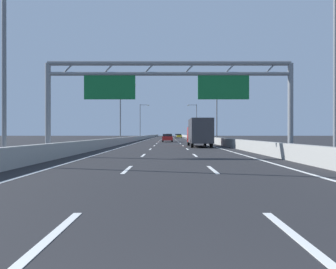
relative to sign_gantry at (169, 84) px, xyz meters
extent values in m
plane|color=#262628|center=(0.04, 79.50, -4.82)|extent=(260.00, 260.00, 0.00)
cube|color=white|center=(-1.76, -17.00, -4.82)|extent=(0.16, 3.00, 0.01)
cube|color=white|center=(-1.76, -8.00, -4.82)|extent=(0.16, 3.00, 0.01)
cube|color=white|center=(-1.76, 1.00, -4.82)|extent=(0.16, 3.00, 0.01)
cube|color=white|center=(-1.76, 10.00, -4.82)|extent=(0.16, 3.00, 0.01)
cube|color=white|center=(-1.76, 19.00, -4.82)|extent=(0.16, 3.00, 0.01)
cube|color=white|center=(-1.76, 28.00, -4.82)|extent=(0.16, 3.00, 0.01)
cube|color=white|center=(-1.76, 37.00, -4.82)|extent=(0.16, 3.00, 0.01)
cube|color=white|center=(-1.76, 46.00, -4.82)|extent=(0.16, 3.00, 0.01)
cube|color=white|center=(-1.76, 55.00, -4.82)|extent=(0.16, 3.00, 0.01)
cube|color=white|center=(-1.76, 64.00, -4.82)|extent=(0.16, 3.00, 0.01)
cube|color=white|center=(-1.76, 73.00, -4.82)|extent=(0.16, 3.00, 0.01)
cube|color=white|center=(-1.76, 82.00, -4.82)|extent=(0.16, 3.00, 0.01)
cube|color=white|center=(-1.76, 91.00, -4.82)|extent=(0.16, 3.00, 0.01)
cube|color=white|center=(-1.76, 100.00, -4.82)|extent=(0.16, 3.00, 0.01)
cube|color=white|center=(-1.76, 109.00, -4.82)|extent=(0.16, 3.00, 0.01)
cube|color=white|center=(-1.76, 118.00, -4.82)|extent=(0.16, 3.00, 0.01)
cube|color=white|center=(-1.76, 127.00, -4.82)|extent=(0.16, 3.00, 0.01)
cube|color=white|center=(-1.76, 136.00, -4.82)|extent=(0.16, 3.00, 0.01)
cube|color=white|center=(1.84, -17.00, -4.82)|extent=(0.16, 3.00, 0.01)
cube|color=white|center=(1.84, -8.00, -4.82)|extent=(0.16, 3.00, 0.01)
cube|color=white|center=(1.84, 1.00, -4.82)|extent=(0.16, 3.00, 0.01)
cube|color=white|center=(1.84, 10.00, -4.82)|extent=(0.16, 3.00, 0.01)
cube|color=white|center=(1.84, 19.00, -4.82)|extent=(0.16, 3.00, 0.01)
cube|color=white|center=(1.84, 28.00, -4.82)|extent=(0.16, 3.00, 0.01)
cube|color=white|center=(1.84, 37.00, -4.82)|extent=(0.16, 3.00, 0.01)
cube|color=white|center=(1.84, 46.00, -4.82)|extent=(0.16, 3.00, 0.01)
cube|color=white|center=(1.84, 55.00, -4.82)|extent=(0.16, 3.00, 0.01)
cube|color=white|center=(1.84, 64.00, -4.82)|extent=(0.16, 3.00, 0.01)
cube|color=white|center=(1.84, 73.00, -4.82)|extent=(0.16, 3.00, 0.01)
cube|color=white|center=(1.84, 82.00, -4.82)|extent=(0.16, 3.00, 0.01)
cube|color=white|center=(1.84, 91.00, -4.82)|extent=(0.16, 3.00, 0.01)
cube|color=white|center=(1.84, 100.00, -4.82)|extent=(0.16, 3.00, 0.01)
cube|color=white|center=(1.84, 109.00, -4.82)|extent=(0.16, 3.00, 0.01)
cube|color=white|center=(1.84, 118.00, -4.82)|extent=(0.16, 3.00, 0.01)
cube|color=white|center=(1.84, 127.00, -4.82)|extent=(0.16, 3.00, 0.01)
cube|color=white|center=(1.84, 136.00, -4.82)|extent=(0.16, 3.00, 0.01)
cube|color=white|center=(-5.21, 67.50, -4.82)|extent=(0.16, 176.00, 0.01)
cube|color=white|center=(5.29, 67.50, -4.82)|extent=(0.16, 176.00, 0.01)
cube|color=#9E9E99|center=(-6.86, 89.50, -4.35)|extent=(0.45, 220.00, 0.95)
cube|color=#9E9E99|center=(6.94, 89.50, -4.35)|extent=(0.45, 220.00, 0.95)
cylinder|color=gray|center=(-8.03, 0.00, -1.72)|extent=(0.36, 0.36, 6.20)
cylinder|color=gray|center=(8.11, 0.00, -1.72)|extent=(0.36, 0.36, 6.20)
cylinder|color=gray|center=(0.04, 0.00, 1.38)|extent=(16.14, 0.32, 0.32)
cylinder|color=gray|center=(0.04, 0.00, 0.68)|extent=(16.14, 0.26, 0.26)
cylinder|color=gray|center=(-6.69, 0.00, 1.03)|extent=(0.74, 0.10, 0.74)
cylinder|color=gray|center=(-3.99, 0.00, 1.03)|extent=(0.74, 0.10, 0.74)
cylinder|color=gray|center=(-1.30, 0.00, 1.03)|extent=(0.74, 0.10, 0.74)
cylinder|color=gray|center=(1.39, 0.00, 1.03)|extent=(0.74, 0.10, 0.74)
cylinder|color=gray|center=(4.08, 0.00, 1.03)|extent=(0.74, 0.10, 0.74)
cylinder|color=gray|center=(6.77, 0.00, 1.03)|extent=(0.74, 0.10, 0.74)
cube|color=#146B33|center=(-3.92, 0.00, -0.22)|extent=(3.40, 0.12, 1.60)
cube|color=#146B33|center=(3.65, 0.00, -0.22)|extent=(3.40, 0.12, 1.60)
cylinder|color=slate|center=(-7.66, -6.55, -0.07)|extent=(0.20, 0.20, 9.50)
cylinder|color=slate|center=(7.74, -6.55, -0.07)|extent=(0.20, 0.20, 9.50)
cylinder|color=slate|center=(-7.66, 30.39, -0.07)|extent=(0.20, 0.20, 9.50)
cylinder|color=slate|center=(-6.56, 30.39, 4.53)|extent=(2.20, 0.12, 0.12)
cube|color=#F2EAC6|center=(-5.46, 30.39, 4.43)|extent=(0.56, 0.28, 0.20)
cylinder|color=slate|center=(7.74, 30.39, -0.07)|extent=(0.20, 0.20, 9.50)
cylinder|color=slate|center=(6.64, 30.39, 4.53)|extent=(2.20, 0.12, 0.12)
cube|color=#F2EAC6|center=(5.54, 30.39, 4.43)|extent=(0.56, 0.28, 0.20)
cylinder|color=slate|center=(-7.66, 67.34, -0.07)|extent=(0.20, 0.20, 9.50)
cylinder|color=slate|center=(-6.56, 67.34, 4.53)|extent=(2.20, 0.12, 0.12)
cube|color=#F2EAC6|center=(-5.46, 67.34, 4.43)|extent=(0.56, 0.28, 0.20)
cylinder|color=slate|center=(7.74, 67.34, -0.07)|extent=(0.20, 0.20, 9.50)
cylinder|color=slate|center=(6.64, 67.34, 4.53)|extent=(2.20, 0.12, 0.12)
cube|color=#F2EAC6|center=(5.54, 67.34, 4.43)|extent=(0.56, 0.28, 0.20)
cube|color=red|center=(-0.14, 37.54, -4.16)|extent=(1.87, 4.64, 0.69)
cube|color=black|center=(-0.14, 36.95, -3.59)|extent=(1.64, 2.22, 0.45)
cylinder|color=black|center=(-0.96, 39.31, -4.50)|extent=(0.22, 0.64, 0.64)
cylinder|color=black|center=(0.68, 39.31, -4.50)|extent=(0.22, 0.64, 0.64)
cylinder|color=black|center=(-0.96, 35.77, -4.50)|extent=(0.22, 0.64, 0.64)
cylinder|color=black|center=(0.68, 35.77, -4.50)|extent=(0.22, 0.64, 0.64)
cube|color=silver|center=(3.62, 110.47, -4.18)|extent=(1.72, 4.26, 0.64)
cube|color=black|center=(3.62, 110.02, -3.63)|extent=(1.51, 1.80, 0.45)
cylinder|color=black|center=(2.87, 112.06, -4.50)|extent=(0.22, 0.64, 0.64)
cylinder|color=black|center=(4.37, 112.06, -4.50)|extent=(0.22, 0.64, 0.64)
cylinder|color=black|center=(2.87, 108.89, -4.50)|extent=(0.22, 0.64, 0.64)
cylinder|color=black|center=(4.37, 108.89, -4.50)|extent=(0.22, 0.64, 0.64)
cube|color=black|center=(0.15, 93.99, -4.18)|extent=(1.77, 4.26, 0.64)
cube|color=black|center=(0.15, 93.45, -3.62)|extent=(1.56, 1.71, 0.47)
cylinder|color=black|center=(-0.62, 95.57, -4.50)|extent=(0.22, 0.64, 0.64)
cylinder|color=black|center=(0.93, 95.57, -4.50)|extent=(0.22, 0.64, 0.64)
cylinder|color=black|center=(-0.62, 92.41, -4.50)|extent=(0.22, 0.64, 0.64)
cylinder|color=black|center=(0.93, 92.41, -4.50)|extent=(0.22, 0.64, 0.64)
cube|color=#2347AD|center=(0.22, 77.76, -4.17)|extent=(1.85, 4.58, 0.66)
cube|color=black|center=(0.22, 77.25, -3.60)|extent=(1.63, 1.87, 0.49)
cylinder|color=black|center=(-0.59, 79.50, -4.50)|extent=(0.22, 0.64, 0.64)
cylinder|color=black|center=(1.04, 79.50, -4.50)|extent=(0.22, 0.64, 0.64)
cylinder|color=black|center=(-0.59, 76.01, -4.50)|extent=(0.22, 0.64, 0.64)
cylinder|color=black|center=(1.04, 76.01, -4.50)|extent=(0.22, 0.64, 0.64)
cube|color=yellow|center=(3.79, 90.54, -4.19)|extent=(1.74, 4.41, 0.62)
cube|color=black|center=(3.79, 90.80, -3.64)|extent=(1.53, 1.76, 0.47)
cylinder|color=black|center=(3.03, 92.19, -4.50)|extent=(0.22, 0.64, 0.64)
cylinder|color=black|center=(4.55, 92.19, -4.50)|extent=(0.22, 0.64, 0.64)
cylinder|color=black|center=(3.03, 88.88, -4.50)|extent=(0.22, 0.64, 0.64)
cylinder|color=black|center=(4.55, 88.88, -4.50)|extent=(0.22, 0.64, 0.64)
cube|color=#B21E19|center=(3.59, 19.23, -3.42)|extent=(2.34, 2.32, 1.85)
cube|color=#333338|center=(3.59, 14.99, -2.99)|extent=(2.34, 5.77, 2.70)
cylinder|color=black|center=(2.56, 19.49, -4.34)|extent=(0.28, 0.96, 0.96)
cylinder|color=black|center=(4.62, 19.49, -4.34)|extent=(0.28, 0.96, 0.96)
cylinder|color=black|center=(2.56, 13.51, -4.34)|extent=(0.28, 0.96, 0.96)
cylinder|color=black|center=(4.62, 13.51, -4.34)|extent=(0.28, 0.96, 0.96)
camera|label=1|loc=(-0.04, -21.72, -3.30)|focal=34.95mm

